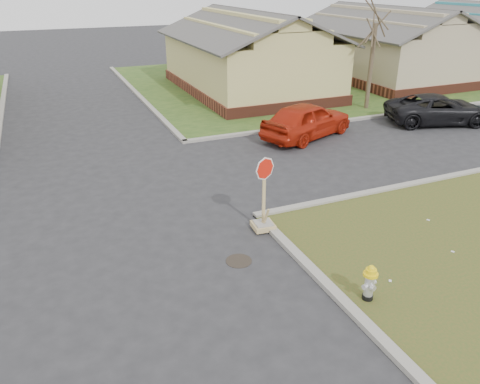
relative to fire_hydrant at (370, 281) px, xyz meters
name	(u,v)px	position (x,y,z in m)	size (l,w,h in m)	color
ground	(145,270)	(-4.13, 2.99, -0.51)	(120.00, 120.00, 0.00)	#262628
verge_far_right	(390,72)	(17.87, 20.99, -0.49)	(37.00, 19.00, 0.05)	#284819
curbs	(111,190)	(-4.13, 7.99, -0.51)	(80.00, 40.00, 0.12)	gray
manhole	(239,261)	(-1.93, 2.49, -0.51)	(0.64, 0.64, 0.01)	black
side_house_yellow	(248,54)	(5.87, 19.49, 1.68)	(7.60, 11.60, 4.70)	brown
side_house_tan	(385,45)	(15.87, 19.49, 1.68)	(7.60, 11.60, 4.70)	brown
tree_mid_right	(371,67)	(9.87, 13.19, 1.64)	(0.22, 0.22, 4.20)	#453828
fire_hydrant	(370,281)	(0.00, 0.00, 0.00)	(0.31, 0.31, 0.84)	black
stop_sign	(263,213)	(-0.71, 3.67, -0.01)	(0.59, 0.58, 2.08)	tan
red_sedan	(307,120)	(4.52, 10.27, 0.26)	(1.82, 4.52, 1.54)	#AF200C
dark_pickup	(439,109)	(11.30, 9.71, 0.16)	(2.22, 4.82, 1.34)	black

